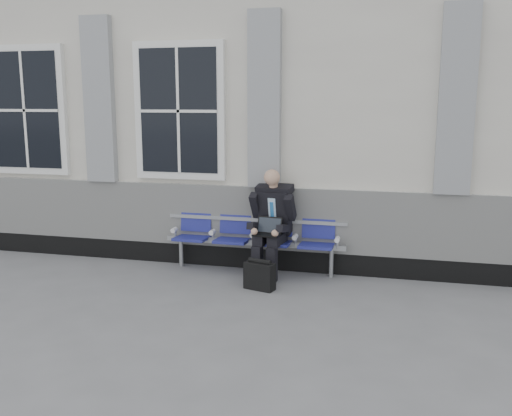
# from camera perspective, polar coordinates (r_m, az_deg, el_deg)

# --- Properties ---
(ground) EXTENTS (70.00, 70.00, 0.00)m
(ground) POSITION_cam_1_polar(r_m,az_deg,el_deg) (7.54, -13.82, -8.17)
(ground) COLOR slate
(ground) RESTS_ON ground
(station_building) EXTENTS (14.40, 4.40, 4.49)m
(station_building) POSITION_cam_1_polar(r_m,az_deg,el_deg) (10.34, -5.43, 9.68)
(station_building) COLOR silver
(station_building) RESTS_ON ground
(bench) EXTENTS (2.60, 0.47, 0.91)m
(bench) POSITION_cam_1_polar(r_m,az_deg,el_deg) (8.06, -0.18, -2.54)
(bench) COLOR #9EA0A3
(bench) RESTS_ON ground
(businessman) EXTENTS (0.63, 0.85, 1.49)m
(businessman) POSITION_cam_1_polar(r_m,az_deg,el_deg) (7.81, 1.61, -1.14)
(businessman) COLOR black
(businessman) RESTS_ON ground
(briefcase) EXTENTS (0.43, 0.27, 0.41)m
(briefcase) POSITION_cam_1_polar(r_m,az_deg,el_deg) (7.38, 0.36, -6.75)
(briefcase) COLOR black
(briefcase) RESTS_ON ground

